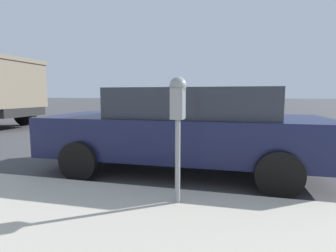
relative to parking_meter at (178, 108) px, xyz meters
name	(u,v)px	position (x,y,z in m)	size (l,w,h in m)	color
ground_plane	(217,161)	(2.62, -0.30, -1.23)	(220.00, 220.00, 0.00)	#424244
parking_meter	(178,108)	(0.00, 0.00, 0.00)	(0.21, 0.19, 1.44)	gray
car_navy	(185,128)	(1.73, 0.24, -0.44)	(2.12, 4.84, 1.49)	#14193D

